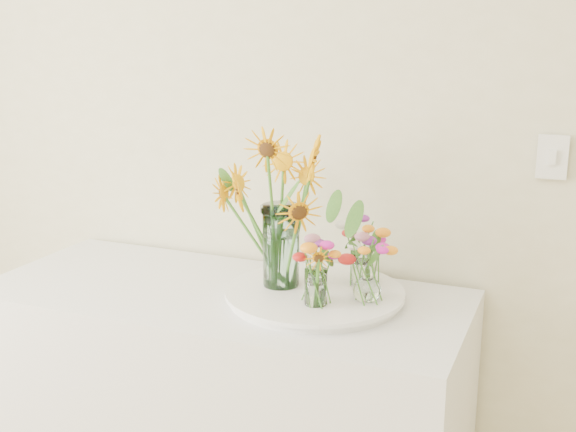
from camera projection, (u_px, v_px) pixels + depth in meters
The scene contains 10 objects.
counter at pixel (226, 431), 2.19m from camera, with size 1.40×0.60×0.90m, color white.
tray at pixel (315, 296), 2.01m from camera, with size 0.48×0.48×0.03m, color white.
mason_jar at pixel (281, 246), 2.02m from camera, with size 0.10×0.10×0.24m, color #A9D4D3.
sunflower_bouquet at pixel (281, 207), 1.99m from camera, with size 0.67×0.67×0.47m, color #EA9C04, non-canonical shape.
small_vase_a at pixel (316, 288), 1.89m from camera, with size 0.06×0.06×0.10m, color white.
wildflower_posy_a at pixel (316, 272), 1.88m from camera, with size 0.18×0.18×0.19m, color orange, non-canonical shape.
small_vase_b at pixel (367, 282), 1.92m from camera, with size 0.08×0.08×0.11m, color white, non-canonical shape.
wildflower_posy_b at pixel (368, 266), 1.91m from camera, with size 0.19×0.19×0.20m, color orange, non-canonical shape.
small_vase_c at pixel (361, 267), 2.05m from camera, with size 0.06×0.06×0.11m, color white.
wildflower_posy_c at pixel (361, 252), 2.04m from camera, with size 0.20×0.20×0.20m, color orange, non-canonical shape.
Camera 1 is at (0.73, 0.19, 1.63)m, focal length 45.00 mm.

